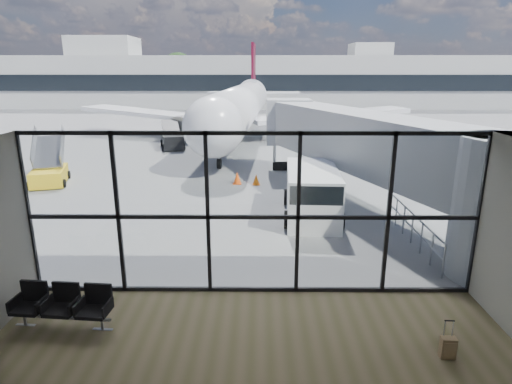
{
  "coord_description": "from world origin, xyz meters",
  "views": [
    {
      "loc": [
        0.17,
        -10.76,
        5.99
      ],
      "look_at": [
        0.06,
        3.0,
        2.03
      ],
      "focal_mm": 30.0,
      "sensor_mm": 36.0,
      "label": 1
    }
  ],
  "objects_px": {
    "seating_row": "(64,303)",
    "belt_loader": "(172,140)",
    "airliner": "(241,106)",
    "mobile_stairs": "(50,173)",
    "service_van": "(312,193)",
    "suitcase": "(448,348)"
  },
  "relations": [
    {
      "from": "belt_loader",
      "to": "mobile_stairs",
      "type": "height_order",
      "value": "mobile_stairs"
    },
    {
      "from": "seating_row",
      "to": "belt_loader",
      "type": "distance_m",
      "value": 24.35
    },
    {
      "from": "airliner",
      "to": "belt_loader",
      "type": "xyz_separation_m",
      "value": [
        -5.17,
        -6.3,
        -2.12
      ]
    },
    {
      "from": "mobile_stairs",
      "to": "airliner",
      "type": "bearing_deg",
      "value": 43.7
    },
    {
      "from": "seating_row",
      "to": "belt_loader",
      "type": "bearing_deg",
      "value": 99.96
    },
    {
      "from": "airliner",
      "to": "mobile_stairs",
      "type": "distance_m",
      "value": 19.88
    },
    {
      "from": "service_van",
      "to": "seating_row",
      "type": "bearing_deg",
      "value": -127.74
    },
    {
      "from": "belt_loader",
      "to": "mobile_stairs",
      "type": "bearing_deg",
      "value": -127.83
    },
    {
      "from": "seating_row",
      "to": "suitcase",
      "type": "xyz_separation_m",
      "value": [
        8.75,
        -1.19,
        -0.32
      ]
    },
    {
      "from": "suitcase",
      "to": "airliner",
      "type": "xyz_separation_m",
      "value": [
        -5.73,
        31.74,
        2.52
      ]
    },
    {
      "from": "seating_row",
      "to": "mobile_stairs",
      "type": "bearing_deg",
      "value": 121.5
    },
    {
      "from": "seating_row",
      "to": "suitcase",
      "type": "distance_m",
      "value": 8.83
    },
    {
      "from": "service_van",
      "to": "mobile_stairs",
      "type": "xyz_separation_m",
      "value": [
        -13.57,
        5.38,
        -0.49
      ]
    },
    {
      "from": "airliner",
      "to": "service_van",
      "type": "bearing_deg",
      "value": -76.8
    },
    {
      "from": "service_van",
      "to": "belt_loader",
      "type": "xyz_separation_m",
      "value": [
        -9.04,
        16.3,
        -0.39
      ]
    },
    {
      "from": "airliner",
      "to": "mobile_stairs",
      "type": "xyz_separation_m",
      "value": [
        -9.69,
        -17.22,
        -2.21
      ]
    },
    {
      "from": "seating_row",
      "to": "suitcase",
      "type": "height_order",
      "value": "seating_row"
    },
    {
      "from": "seating_row",
      "to": "service_van",
      "type": "bearing_deg",
      "value": 53.99
    },
    {
      "from": "service_van",
      "to": "mobile_stairs",
      "type": "relative_size",
      "value": 1.32
    },
    {
      "from": "seating_row",
      "to": "mobile_stairs",
      "type": "relative_size",
      "value": 0.65
    },
    {
      "from": "airliner",
      "to": "service_van",
      "type": "distance_m",
      "value": 22.99
    },
    {
      "from": "belt_loader",
      "to": "seating_row",
      "type": "bearing_deg",
      "value": -100.27
    }
  ]
}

